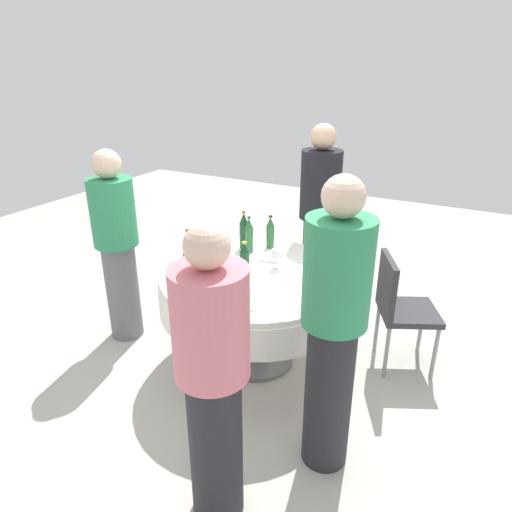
{
  "coord_description": "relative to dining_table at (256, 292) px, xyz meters",
  "views": [
    {
      "loc": [
        -2.59,
        -1.39,
        2.13
      ],
      "look_at": [
        0.0,
        0.0,
        0.87
      ],
      "focal_mm": 32.07,
      "sensor_mm": 36.0,
      "label": 1
    }
  ],
  "objects": [
    {
      "name": "plate_north",
      "position": [
        -0.44,
        -0.13,
        0.16
      ],
      "size": [
        0.24,
        0.24,
        0.04
      ],
      "color": "white",
      "rests_on": "dining_table"
    },
    {
      "name": "chair_far",
      "position": [
        0.45,
        -0.93,
        -0.07
      ],
      "size": [
        0.53,
        0.53,
        0.87
      ],
      "rotation": [
        0.0,
        0.0,
        3.59
      ],
      "color": "#2D2D33",
      "rests_on": "ground_plane"
    },
    {
      "name": "bottle_dark_green_south",
      "position": [
        0.38,
        0.31,
        0.29
      ],
      "size": [
        0.07,
        0.07,
        0.31
      ],
      "color": "#194728",
      "rests_on": "dining_table"
    },
    {
      "name": "knife_inner",
      "position": [
        -0.0,
        -0.35,
        0.15
      ],
      "size": [
        0.09,
        0.17,
        0.0
      ],
      "primitive_type": "cube",
      "rotation": [
        0.0,
        0.0,
        5.16
      ],
      "color": "silver",
      "rests_on": "dining_table"
    },
    {
      "name": "bottle_green_inner",
      "position": [
        0.32,
        0.23,
        0.28
      ],
      "size": [
        0.06,
        0.06,
        0.29
      ],
      "color": "#2D6B38",
      "rests_on": "dining_table"
    },
    {
      "name": "person_south",
      "position": [
        0.95,
        -0.1,
        0.29
      ],
      "size": [
        0.34,
        0.34,
        1.68
      ],
      "rotation": [
        0.0,
        0.0,
        4.6
      ],
      "color": "#4C3F33",
      "rests_on": "ground_plane"
    },
    {
      "name": "person_rear",
      "position": [
        -0.18,
        1.13,
        0.22
      ],
      "size": [
        0.34,
        0.34,
        1.55
      ],
      "rotation": [
        0.0,
        0.0,
        0.16
      ],
      "color": "slate",
      "rests_on": "ground_plane"
    },
    {
      "name": "wine_glass_rear",
      "position": [
        0.32,
        -0.42,
        0.24
      ],
      "size": [
        0.06,
        0.06,
        0.13
      ],
      "color": "white",
      "rests_on": "dining_table"
    },
    {
      "name": "plate_front",
      "position": [
        0.01,
        0.21,
        0.16
      ],
      "size": [
        0.22,
        0.22,
        0.02
      ],
      "color": "white",
      "rests_on": "dining_table"
    },
    {
      "name": "person_outer",
      "position": [
        -0.64,
        -0.79,
        0.28
      ],
      "size": [
        0.34,
        0.34,
        1.67
      ],
      "rotation": [
        0.0,
        0.0,
        2.46
      ],
      "color": "#26262B",
      "rests_on": "ground_plane"
    },
    {
      "name": "bottle_brown_left",
      "position": [
        -0.32,
        0.35,
        0.28
      ],
      "size": [
        0.07,
        0.07,
        0.28
      ],
      "color": "#593314",
      "rests_on": "dining_table"
    },
    {
      "name": "bottle_green_far",
      "position": [
        -0.44,
        0.17,
        0.26
      ],
      "size": [
        0.06,
        0.06,
        0.25
      ],
      "color": "#2D6B38",
      "rests_on": "dining_table"
    },
    {
      "name": "folded_napkin",
      "position": [
        0.28,
        0.03,
        0.16
      ],
      "size": [
        0.18,
        0.18,
        0.02
      ],
      "primitive_type": "cube",
      "rotation": [
        0.0,
        0.0,
        0.19
      ],
      "color": "white",
      "rests_on": "dining_table"
    },
    {
      "name": "bottle_green_rear",
      "position": [
        0.48,
        0.13,
        0.27
      ],
      "size": [
        0.06,
        0.06,
        0.27
      ],
      "color": "#2D6B38",
      "rests_on": "dining_table"
    },
    {
      "name": "ground_plane",
      "position": [
        0.0,
        0.0,
        -0.59
      ],
      "size": [
        10.0,
        10.0,
        0.0
      ],
      "primitive_type": "plane",
      "color": "#B7B2A8"
    },
    {
      "name": "person_inner",
      "position": [
        -1.21,
        -0.43,
        0.22
      ],
      "size": [
        0.34,
        0.34,
        1.56
      ],
      "rotation": [
        0.0,
        0.0,
        1.91
      ],
      "color": "#26262B",
      "rests_on": "ground_plane"
    },
    {
      "name": "wine_glass_left",
      "position": [
        0.16,
        -0.08,
        0.25
      ],
      "size": [
        0.07,
        0.07,
        0.14
      ],
      "color": "white",
      "rests_on": "dining_table"
    },
    {
      "name": "bottle_green_west",
      "position": [
        -0.07,
        0.53,
        0.27
      ],
      "size": [
        0.06,
        0.06,
        0.26
      ],
      "color": "#2D6B38",
      "rests_on": "dining_table"
    },
    {
      "name": "bottle_dark_green_outer",
      "position": [
        -0.11,
        0.03,
        0.28
      ],
      "size": [
        0.07,
        0.07,
        0.27
      ],
      "color": "#194728",
      "rests_on": "dining_table"
    },
    {
      "name": "dining_table",
      "position": [
        0.0,
        0.0,
        0.0
      ],
      "size": [
        1.39,
        1.39,
        0.74
      ],
      "color": "white",
      "rests_on": "ground_plane"
    }
  ]
}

